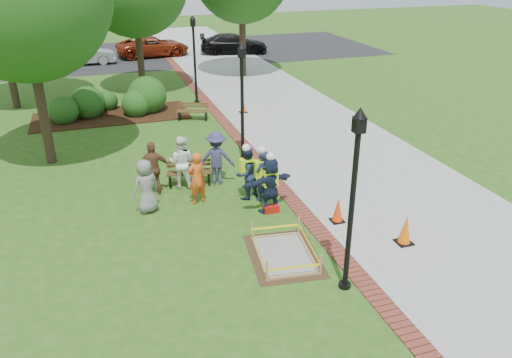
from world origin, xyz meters
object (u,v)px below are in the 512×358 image
object	(u,v)px
wet_concrete_pad	(284,248)
hivis_worker_b	(262,173)
cone_front	(405,230)
hivis_worker_a	(270,183)
lamp_near	(353,190)
hivis_worker_c	(246,171)
bench_near	(189,178)

from	to	relation	value
wet_concrete_pad	hivis_worker_b	distance (m)	3.26
cone_front	hivis_worker_b	xyz separation A→B (m)	(-2.73, 3.61, 0.48)
cone_front	hivis_worker_a	size ratio (longest dim) A/B	0.44
lamp_near	hivis_worker_b	distance (m)	5.06
lamp_near	hivis_worker_b	bearing A→B (deg)	94.53
wet_concrete_pad	hivis_worker_a	xyz separation A→B (m)	(0.47, 2.37, 0.69)
lamp_near	hivis_worker_c	xyz separation A→B (m)	(-0.78, 5.04, -1.59)
hivis_worker_b	bench_near	bearing A→B (deg)	137.06
cone_front	hivis_worker_c	world-z (taller)	hivis_worker_c
cone_front	hivis_worker_b	world-z (taller)	hivis_worker_b
cone_front	hivis_worker_b	size ratio (longest dim) A/B	0.47
cone_front	lamp_near	xyz separation A→B (m)	(-2.35, -1.18, 2.08)
lamp_near	hivis_worker_c	distance (m)	5.34
hivis_worker_a	hivis_worker_b	world-z (taller)	hivis_worker_a
bench_near	hivis_worker_a	xyz separation A→B (m)	(1.88, -2.55, 0.67)
hivis_worker_a	hivis_worker_c	size ratio (longest dim) A/B	1.04
cone_front	hivis_worker_c	xyz separation A→B (m)	(-3.12, 3.86, 0.50)
hivis_worker_a	hivis_worker_c	world-z (taller)	hivis_worker_a
lamp_near	hivis_worker_a	bearing A→B (deg)	95.55
bench_near	cone_front	xyz separation A→B (m)	(4.62, -5.37, 0.15)
wet_concrete_pad	cone_front	world-z (taller)	cone_front
wet_concrete_pad	hivis_worker_c	bearing A→B (deg)	88.60
cone_front	hivis_worker_b	bearing A→B (deg)	127.09
wet_concrete_pad	lamp_near	world-z (taller)	lamp_near
bench_near	hivis_worker_c	size ratio (longest dim) A/B	0.84
cone_front	hivis_worker_a	xyz separation A→B (m)	(-2.73, 2.81, 0.52)
hivis_worker_a	hivis_worker_c	xyz separation A→B (m)	(-0.39, 1.04, -0.03)
lamp_near	hivis_worker_a	distance (m)	4.30
wet_concrete_pad	hivis_worker_a	distance (m)	2.51
wet_concrete_pad	hivis_worker_c	xyz separation A→B (m)	(0.08, 3.41, 0.66)
bench_near	lamp_near	world-z (taller)	lamp_near
wet_concrete_pad	bench_near	world-z (taller)	bench_near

